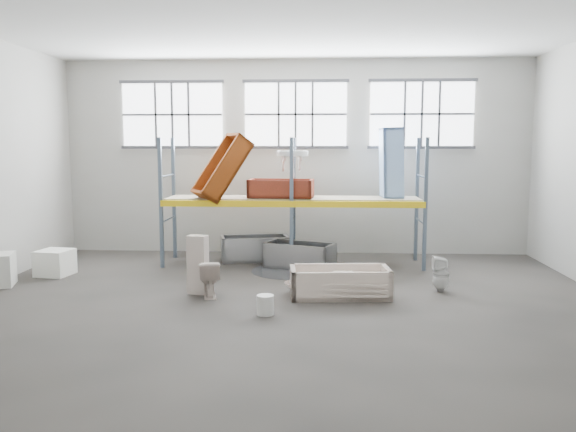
# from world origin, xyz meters

# --- Properties ---
(floor) EXTENTS (12.00, 10.00, 0.10)m
(floor) POSITION_xyz_m (0.00, 0.00, -0.05)
(floor) COLOR #4A443F
(floor) RESTS_ON ground
(ceiling) EXTENTS (12.00, 10.00, 0.10)m
(ceiling) POSITION_xyz_m (0.00, 0.00, 5.05)
(ceiling) COLOR silver
(ceiling) RESTS_ON ground
(wall_back) EXTENTS (12.00, 0.10, 5.00)m
(wall_back) POSITION_xyz_m (0.00, 5.05, 2.50)
(wall_back) COLOR #9F9C93
(wall_back) RESTS_ON ground
(wall_front) EXTENTS (12.00, 0.10, 5.00)m
(wall_front) POSITION_xyz_m (0.00, -5.05, 2.50)
(wall_front) COLOR #ABA89E
(wall_front) RESTS_ON ground
(window_left) EXTENTS (2.60, 0.04, 1.60)m
(window_left) POSITION_xyz_m (-3.20, 4.94, 3.60)
(window_left) COLOR white
(window_left) RESTS_ON wall_back
(window_mid) EXTENTS (2.60, 0.04, 1.60)m
(window_mid) POSITION_xyz_m (0.00, 4.94, 3.60)
(window_mid) COLOR white
(window_mid) RESTS_ON wall_back
(window_right) EXTENTS (2.60, 0.04, 1.60)m
(window_right) POSITION_xyz_m (3.20, 4.94, 3.60)
(window_right) COLOR white
(window_right) RESTS_ON wall_back
(rack_upright_la) EXTENTS (0.08, 0.08, 3.00)m
(rack_upright_la) POSITION_xyz_m (-3.00, 2.90, 1.50)
(rack_upright_la) COLOR slate
(rack_upright_la) RESTS_ON floor
(rack_upright_lb) EXTENTS (0.08, 0.08, 3.00)m
(rack_upright_lb) POSITION_xyz_m (-3.00, 4.10, 1.50)
(rack_upright_lb) COLOR slate
(rack_upright_lb) RESTS_ON floor
(rack_upright_ma) EXTENTS (0.08, 0.08, 3.00)m
(rack_upright_ma) POSITION_xyz_m (0.00, 2.90, 1.50)
(rack_upright_ma) COLOR slate
(rack_upright_ma) RESTS_ON floor
(rack_upright_mb) EXTENTS (0.08, 0.08, 3.00)m
(rack_upright_mb) POSITION_xyz_m (0.00, 4.10, 1.50)
(rack_upright_mb) COLOR slate
(rack_upright_mb) RESTS_ON floor
(rack_upright_ra) EXTENTS (0.08, 0.08, 3.00)m
(rack_upright_ra) POSITION_xyz_m (3.00, 2.90, 1.50)
(rack_upright_ra) COLOR slate
(rack_upright_ra) RESTS_ON floor
(rack_upright_rb) EXTENTS (0.08, 0.08, 3.00)m
(rack_upright_rb) POSITION_xyz_m (3.00, 4.10, 1.50)
(rack_upright_rb) COLOR slate
(rack_upright_rb) RESTS_ON floor
(rack_beam_front) EXTENTS (6.00, 0.10, 0.14)m
(rack_beam_front) POSITION_xyz_m (0.00, 2.90, 1.50)
(rack_beam_front) COLOR yellow
(rack_beam_front) RESTS_ON floor
(rack_beam_back) EXTENTS (6.00, 0.10, 0.14)m
(rack_beam_back) POSITION_xyz_m (0.00, 4.10, 1.50)
(rack_beam_back) COLOR yellow
(rack_beam_back) RESTS_ON floor
(shelf_deck) EXTENTS (5.90, 1.10, 0.03)m
(shelf_deck) POSITION_xyz_m (0.00, 3.50, 1.58)
(shelf_deck) COLOR gray
(shelf_deck) RESTS_ON floor
(wet_patch) EXTENTS (1.80, 1.80, 0.00)m
(wet_patch) POSITION_xyz_m (0.00, 2.70, 0.00)
(wet_patch) COLOR black
(wet_patch) RESTS_ON floor
(bathtub_beige) EXTENTS (1.92, 1.03, 0.55)m
(bathtub_beige) POSITION_xyz_m (1.03, 0.55, 0.27)
(bathtub_beige) COLOR beige
(bathtub_beige) RESTS_ON floor
(cistern_spare) EXTENTS (0.39, 0.21, 0.36)m
(cistern_spare) POSITION_xyz_m (1.09, 0.59, 0.28)
(cistern_spare) COLOR beige
(cistern_spare) RESTS_ON bathtub_beige
(sink_in_tub) EXTENTS (0.52, 0.52, 0.16)m
(sink_in_tub) POSITION_xyz_m (0.21, 0.59, 0.16)
(sink_in_tub) COLOR beige
(sink_in_tub) RESTS_ON bathtub_beige
(toilet_beige) EXTENTS (0.53, 0.75, 0.69)m
(toilet_beige) POSITION_xyz_m (-1.42, 0.41, 0.35)
(toilet_beige) COLOR beige
(toilet_beige) RESTS_ON floor
(cistern_tall) EXTENTS (0.41, 0.31, 1.13)m
(cistern_tall) POSITION_xyz_m (-1.67, 0.60, 0.56)
(cistern_tall) COLOR #C1AFA2
(cistern_tall) RESTS_ON floor
(toilet_white) EXTENTS (0.32, 0.32, 0.69)m
(toilet_white) POSITION_xyz_m (3.00, 1.03, 0.35)
(toilet_white) COLOR white
(toilet_white) RESTS_ON floor
(steel_tub_left) EXTENTS (1.75, 1.10, 0.60)m
(steel_tub_left) POSITION_xyz_m (-0.96, 3.89, 0.30)
(steel_tub_left) COLOR #A4A7AB
(steel_tub_left) RESTS_ON floor
(steel_tub_right) EXTENTS (1.72, 1.23, 0.58)m
(steel_tub_right) POSITION_xyz_m (0.18, 3.10, 0.29)
(steel_tub_right) COLOR #979A9D
(steel_tub_right) RESTS_ON floor
(rust_tub_flat) EXTENTS (1.55, 0.82, 0.42)m
(rust_tub_flat) POSITION_xyz_m (-0.27, 3.36, 1.82)
(rust_tub_flat) COLOR maroon
(rust_tub_flat) RESTS_ON shelf_deck
(rust_tub_tilted) EXTENTS (1.54, 1.35, 1.62)m
(rust_tub_tilted) POSITION_xyz_m (-1.64, 3.27, 2.29)
(rust_tub_tilted) COLOR maroon
(rust_tub_tilted) RESTS_ON shelf_deck
(sink_on_shelf) EXTENTS (0.83, 0.70, 0.65)m
(sink_on_shelf) POSITION_xyz_m (0.01, 3.31, 2.09)
(sink_on_shelf) COLOR white
(sink_on_shelf) RESTS_ON rust_tub_flat
(blue_tub_upright) EXTENTS (0.56, 0.80, 1.68)m
(blue_tub_upright) POSITION_xyz_m (2.31, 3.70, 2.40)
(blue_tub_upright) COLOR #85ACE4
(blue_tub_upright) RESTS_ON shelf_deck
(bucket) EXTENTS (0.35, 0.35, 0.34)m
(bucket) POSITION_xyz_m (-0.26, -0.73, 0.17)
(bucket) COLOR beige
(bucket) RESTS_ON floor
(carton_far) EXTENTS (0.76, 0.76, 0.55)m
(carton_far) POSITION_xyz_m (-5.13, 1.99, 0.28)
(carton_far) COLOR white
(carton_far) RESTS_ON floor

